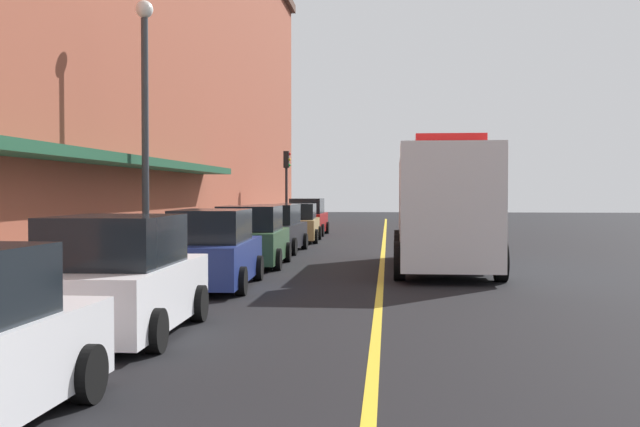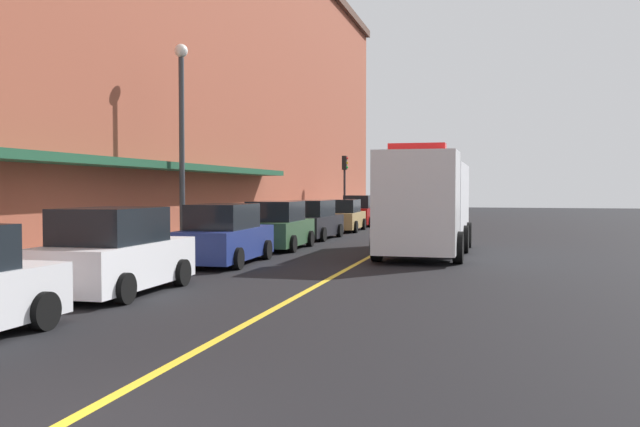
% 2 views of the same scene
% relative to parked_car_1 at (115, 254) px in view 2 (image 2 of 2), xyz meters
% --- Properties ---
extents(ground_plane, '(112.00, 112.00, 0.00)m').
position_rel_parked_car_1_xyz_m(ground_plane, '(4.05, 17.19, -0.88)').
color(ground_plane, black).
extents(sidewalk_left, '(2.40, 70.00, 0.15)m').
position_rel_parked_car_1_xyz_m(sidewalk_left, '(-2.15, 17.19, -0.81)').
color(sidewalk_left, '#ADA8A0').
rests_on(sidewalk_left, ground).
extents(lane_center_stripe, '(0.16, 70.00, 0.01)m').
position_rel_parked_car_1_xyz_m(lane_center_stripe, '(4.05, 17.19, -0.88)').
color(lane_center_stripe, gold).
rests_on(lane_center_stripe, ground).
extents(brick_building_left, '(12.62, 64.00, 16.76)m').
position_rel_parked_car_1_xyz_m(brick_building_left, '(-9.08, 16.19, 7.51)').
color(brick_building_left, brown).
rests_on(brick_building_left, ground).
extents(parked_car_1, '(2.19, 4.32, 1.90)m').
position_rel_parked_car_1_xyz_m(parked_car_1, '(0.00, 0.00, 0.00)').
color(parked_car_1, silver).
rests_on(parked_car_1, ground).
extents(parked_car_2, '(2.11, 4.71, 1.85)m').
position_rel_parked_car_1_xyz_m(parked_car_2, '(0.10, 6.12, -0.02)').
color(parked_car_2, navy).
rests_on(parked_car_2, ground).
extents(parked_car_3, '(2.22, 4.34, 1.84)m').
position_rel_parked_car_1_xyz_m(parked_car_3, '(0.06, 11.39, -0.02)').
color(parked_car_3, '#2D5133').
rests_on(parked_car_3, ground).
extents(parked_car_4, '(2.11, 4.77, 1.79)m').
position_rel_parked_car_1_xyz_m(parked_car_4, '(0.02, 16.76, -0.04)').
color(parked_car_4, black).
rests_on(parked_car_4, ground).
extents(parked_car_5, '(2.17, 4.60, 1.74)m').
position_rel_parked_car_1_xyz_m(parked_car_5, '(0.11, 22.83, -0.07)').
color(parked_car_5, '#A5844C').
rests_on(parked_car_5, ground).
extents(parked_car_6, '(2.02, 4.45, 1.92)m').
position_rel_parked_car_1_xyz_m(parked_car_6, '(0.03, 28.16, 0.01)').
color(parked_car_6, maroon).
rests_on(parked_car_6, ground).
extents(box_truck, '(2.91, 8.47, 3.73)m').
position_rel_parked_car_1_xyz_m(box_truck, '(5.83, 10.92, 0.90)').
color(box_truck, silver).
rests_on(box_truck, ground).
extents(parking_meter_0, '(0.14, 0.18, 1.33)m').
position_rel_parked_car_1_xyz_m(parking_meter_0, '(-1.30, 20.84, 0.18)').
color(parking_meter_0, '#4C4C51').
rests_on(parking_meter_0, sidewalk_left).
extents(parking_meter_1, '(0.14, 0.18, 1.33)m').
position_rel_parked_car_1_xyz_m(parking_meter_1, '(-1.30, 22.94, 0.18)').
color(parking_meter_1, '#4C4C51').
rests_on(parking_meter_1, sidewalk_left).
extents(parking_meter_2, '(0.14, 0.18, 1.33)m').
position_rel_parked_car_1_xyz_m(parking_meter_2, '(-1.30, 18.24, 0.18)').
color(parking_meter_2, '#4C4C51').
rests_on(parking_meter_2, sidewalk_left).
extents(parking_meter_3, '(0.14, 0.18, 1.33)m').
position_rel_parked_car_1_xyz_m(parking_meter_3, '(-1.30, -1.61, 0.18)').
color(parking_meter_3, '#4C4C51').
rests_on(parking_meter_3, sidewalk_left).
extents(street_lamp_left, '(0.44, 0.44, 6.94)m').
position_rel_parked_car_1_xyz_m(street_lamp_left, '(-1.90, 7.27, 3.52)').
color(street_lamp_left, '#33383D').
rests_on(street_lamp_left, sidewalk_left).
extents(traffic_light_near, '(0.38, 0.36, 4.30)m').
position_rel_parked_car_1_xyz_m(traffic_light_near, '(-1.24, 29.44, 2.27)').
color(traffic_light_near, '#232326').
rests_on(traffic_light_near, sidewalk_left).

